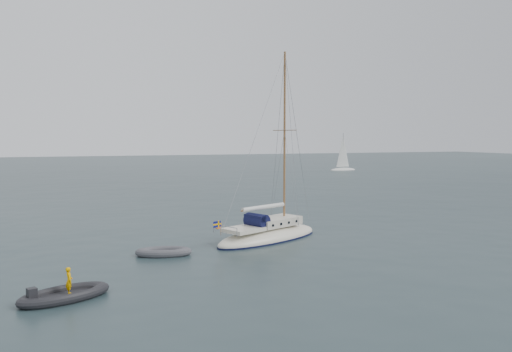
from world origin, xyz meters
name	(u,v)px	position (x,y,z in m)	size (l,w,h in m)	color
ground	(292,240)	(0.00, 0.00, 0.00)	(300.00, 300.00, 0.00)	black
sailboat	(269,225)	(-1.39, 0.49, 0.94)	(8.68, 2.60, 12.36)	beige
dinghy	(164,252)	(-8.32, -1.43, 0.19)	(3.06, 1.38, 0.44)	#4A4A4E
rib	(64,294)	(-13.31, -7.43, 0.21)	(3.68, 1.67, 1.29)	black
distant_yacht_b	(343,154)	(36.43, 56.16, 3.27)	(5.78, 3.08, 7.66)	silver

